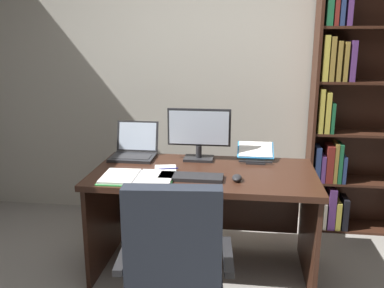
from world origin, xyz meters
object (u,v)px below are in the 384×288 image
(monitor, at_px, (199,134))
(keyboard, at_px, (191,177))
(notepad, at_px, (165,170))
(laptop, at_px, (134,150))
(desk, at_px, (205,195))
(open_binder, at_px, (138,177))
(bookshelf, at_px, (348,115))
(pen, at_px, (168,169))
(computer_mouse, at_px, (237,178))
(office_chair, at_px, (175,280))
(reading_stand_with_book, at_px, (255,152))

(monitor, relative_size, keyboard, 1.13)
(keyboard, bearing_deg, notepad, 142.46)
(laptop, distance_m, notepad, 0.43)
(desk, relative_size, monitor, 3.25)
(laptop, bearing_deg, monitor, -0.98)
(open_binder, bearing_deg, keyboard, 6.35)
(bookshelf, height_order, pen, bookshelf)
(keyboard, bearing_deg, open_binder, -171.81)
(computer_mouse, xyz_separation_m, notepad, (-0.50, 0.15, -0.02))
(office_chair, relative_size, notepad, 4.64)
(desk, relative_size, open_binder, 3.18)
(office_chair, xyz_separation_m, laptop, (-0.51, 1.11, 0.39))
(desk, xyz_separation_m, office_chair, (-0.07, -0.90, -0.13))
(keyboard, bearing_deg, laptop, 137.69)
(office_chair, height_order, monitor, monitor)
(computer_mouse, distance_m, reading_stand_with_book, 0.52)
(monitor, bearing_deg, desk, -71.52)
(bookshelf, relative_size, laptop, 6.53)
(monitor, relative_size, open_binder, 0.98)
(office_chair, bearing_deg, bookshelf, 48.84)
(monitor, height_order, laptop, monitor)
(laptop, distance_m, open_binder, 0.53)
(monitor, height_order, notepad, monitor)
(keyboard, height_order, notepad, keyboard)
(bookshelf, xyz_separation_m, reading_stand_with_book, (-0.78, -0.52, -0.21))
(notepad, bearing_deg, computer_mouse, -17.16)
(office_chair, bearing_deg, laptop, 109.05)
(monitor, xyz_separation_m, keyboard, (0.00, -0.45, -0.18))
(notepad, bearing_deg, keyboard, -37.54)
(bookshelf, xyz_separation_m, laptop, (-1.71, -0.56, -0.21))
(desk, distance_m, open_binder, 0.56)
(bookshelf, bearing_deg, office_chair, -125.71)
(office_chair, bearing_deg, desk, 80.37)
(monitor, distance_m, reading_stand_with_book, 0.45)
(computer_mouse, relative_size, notepad, 0.50)
(pen, bearing_deg, monitor, 58.47)
(bookshelf, distance_m, office_chair, 2.15)
(monitor, height_order, open_binder, monitor)
(keyboard, distance_m, notepad, 0.25)
(bookshelf, bearing_deg, notepad, -148.30)
(keyboard, distance_m, open_binder, 0.35)
(desk, distance_m, computer_mouse, 0.41)
(office_chair, distance_m, open_binder, 0.78)
(desk, height_order, bookshelf, bookshelf)
(office_chair, relative_size, pen, 6.96)
(bookshelf, height_order, laptop, bookshelf)
(computer_mouse, bearing_deg, bookshelf, 48.56)
(bookshelf, xyz_separation_m, computer_mouse, (-0.90, -1.02, -0.25))
(bookshelf, xyz_separation_m, notepad, (-1.40, -0.87, -0.26))
(bookshelf, xyz_separation_m, pen, (-1.38, -0.87, -0.26))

